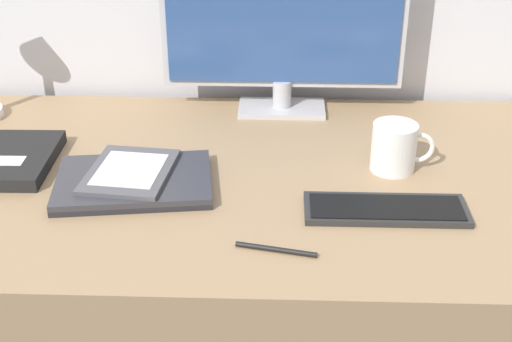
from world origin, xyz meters
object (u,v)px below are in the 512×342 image
at_px(monitor, 283,23).
at_px(pen, 276,249).
at_px(ereader, 130,171).
at_px(notebook, 3,159).
at_px(coffee_mug, 395,147).
at_px(keyboard, 386,209).
at_px(laptop, 134,182).

height_order(monitor, pen, monitor).
bearing_deg(ereader, notebook, 166.05).
distance_m(monitor, notebook, 0.67).
distance_m(monitor, pen, 0.63).
bearing_deg(monitor, coffee_mug, -52.21).
bearing_deg(keyboard, notebook, 168.21).
relative_size(monitor, notebook, 2.44).
height_order(monitor, ereader, monitor).
relative_size(monitor, pen, 4.06).
bearing_deg(coffee_mug, keyboard, -102.00).
height_order(laptop, pen, laptop).
height_order(keyboard, notebook, notebook).
height_order(keyboard, coffee_mug, coffee_mug).
distance_m(monitor, coffee_mug, 0.40).
distance_m(ereader, notebook, 0.28).
bearing_deg(ereader, monitor, 51.66).
height_order(laptop, notebook, notebook).
bearing_deg(keyboard, laptop, 170.61).
bearing_deg(pen, laptop, 142.78).
bearing_deg(monitor, laptop, -126.61).
xyz_separation_m(keyboard, pen, (-0.20, -0.13, -0.00)).
distance_m(ereader, pen, 0.36).
height_order(monitor, laptop, monitor).
bearing_deg(coffee_mug, laptop, -169.92).
bearing_deg(pen, ereader, 142.18).
xyz_separation_m(ereader, pen, (0.29, -0.22, -0.02)).
xyz_separation_m(monitor, laptop, (-0.28, -0.38, -0.20)).
bearing_deg(keyboard, ereader, 169.44).
distance_m(monitor, ereader, 0.51).
height_order(laptop, coffee_mug, coffee_mug).
relative_size(monitor, ereader, 2.64).
bearing_deg(pen, keyboard, 33.60).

